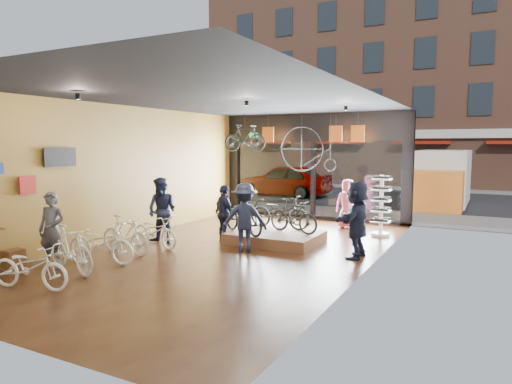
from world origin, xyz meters
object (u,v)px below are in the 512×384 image
Objects in this scene: display_bike_mid at (293,216)px; customer_5 at (357,219)px; customer_4 at (348,204)px; customer_1 at (162,211)px; box_truck at (441,179)px; floor_bike_0 at (30,267)px; floor_bike_3 at (125,235)px; display_bike_right at (280,212)px; customer_2 at (224,214)px; street_car at (284,180)px; display_bike_left at (243,216)px; display_platform at (275,238)px; sunglasses_rack at (381,206)px; floor_bike_2 at (101,243)px; customer_0 at (52,230)px; floor_bike_4 at (155,231)px; customer_3 at (244,218)px; penny_farthing at (310,150)px; floor_bike_1 at (71,250)px; hung_bike at (245,138)px.

customer_5 is at bearing -98.19° from display_bike_mid.
customer_4 is 3.90m from customer_5.
customer_1 is at bearing -78.84° from customer_5.
box_truck is 16.33m from floor_bike_0.
display_bike_right is at bearing -31.49° from floor_bike_3.
customer_2 is 1.00× the size of customer_4.
customer_5 reaches higher than street_car.
display_bike_mid is at bearing -29.11° from display_bike_left.
street_car is 2.73× the size of customer_1.
display_platform is 3.36m from customer_4.
display_platform is at bearing -147.69° from sunglasses_rack.
customer_1 is (-3.21, -1.59, 0.14)m from display_bike_mid.
sunglasses_rack is at bearing -54.58° from display_bike_right.
street_car is 2.79× the size of floor_bike_2.
customer_0 is 0.93× the size of customer_1.
display_bike_left is (1.90, 1.38, 0.36)m from floor_bike_4.
display_platform is 1.43× the size of customer_0.
sunglasses_rack is at bearing -45.78° from floor_bike_2.
customer_5 is (5.14, 0.88, 0.03)m from customer_1.
customer_5 is at bearing 166.31° from customer_3.
customer_4 is at bearing 36.64° from street_car.
sunglasses_rack reaches higher than floor_bike_3.
display_bike_left is 1.03× the size of display_bike_right.
display_bike_left is 0.96× the size of penny_farthing.
customer_5 is at bearing -94.98° from box_truck.
display_bike_mid is 0.96× the size of customer_2.
floor_bike_2 is at bearing 14.85° from floor_bike_1.
customer_5 is (2.66, 0.72, 0.06)m from customer_3.
customer_1 is 0.97× the size of customer_5.
hung_bike reaches higher than customer_5.
customer_0 is at bearing -141.34° from sunglasses_rack.
customer_0 is at bearing -125.44° from display_platform.
box_truck reaches higher than display_bike_right.
display_bike_left is (2.03, 2.34, 0.30)m from floor_bike_3.
customer_3 is at bearing -154.00° from hung_bike.
floor_bike_4 is 1.04× the size of hung_bike.
customer_2 is at bearing 48.75° from customer_0.
customer_5 is at bearing 8.55° from customer_1.
box_truck is at bearing 70.51° from sunglasses_rack.
box_truck is 3.88× the size of customer_2.
display_bike_left is at bearing 56.08° from customer_4.
display_platform is 1.33× the size of display_bike_right.
floor_bike_4 is 6.17m from penny_farthing.
floor_bike_2 reaches higher than floor_bike_0.
floor_bike_4 is at bearing 46.01° from customer_4.
customer_5 is at bearing -101.16° from sunglasses_rack.
customer_1 is at bearing -24.96° from customer_3.
customer_4 is at bearing -91.97° from customer_2.
display_bike_left is 4.08m from customer_4.
floor_bike_3 is at bearing -115.73° from box_truck.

